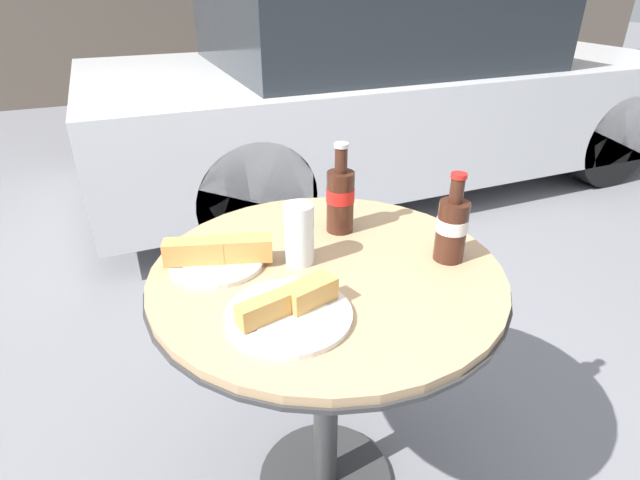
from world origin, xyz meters
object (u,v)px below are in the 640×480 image
Objects in this scene: cola_bottle_right at (340,198)px; bistro_table at (326,318)px; drinking_glass at (299,236)px; cola_bottle_left at (452,227)px; parked_car at (385,90)px; lunch_plate_far at (218,255)px; lunch_plate_near at (290,309)px.

bistro_table is at bearing -123.76° from cola_bottle_right.
bistro_table is 5.64× the size of drinking_glass.
drinking_glass is (-0.32, 0.12, -0.02)m from cola_bottle_left.
drinking_glass is at bearing -124.00° from parked_car.
bistro_table is 3.32× the size of lunch_plate_far.
parked_car is (1.58, 2.40, -0.16)m from lunch_plate_near.
lunch_plate_far is (-0.08, 0.25, 0.01)m from lunch_plate_near.
cola_bottle_right is 1.61× the size of drinking_glass.
cola_bottle_left is 0.91× the size of cola_bottle_right.
cola_bottle_right is 0.93× the size of lunch_plate_near.
cola_bottle_left is 0.85× the size of lunch_plate_near.
parked_car is at bearing 56.00° from drinking_glass.
parked_car reaches higher than lunch_plate_near.
cola_bottle_left reaches higher than bistro_table.
drinking_glass is 0.22m from lunch_plate_near.
bistro_table is 3.26× the size of lunch_plate_near.
lunch_plate_near is at bearing -71.45° from lunch_plate_far.
drinking_glass is at bearing 135.76° from bistro_table.
cola_bottle_right is (0.11, 0.16, 0.24)m from bistro_table.
bistro_table is at bearing -122.59° from parked_car.
cola_bottle_right is at bearing 9.17° from lunch_plate_far.
lunch_plate_near is (-0.42, -0.07, -0.07)m from cola_bottle_left.
parked_car is (1.67, 2.15, -0.17)m from lunch_plate_far.
parked_car is at bearing 57.50° from cola_bottle_right.
parked_car reaches higher than lunch_plate_far.
bistro_table is 2.68m from parked_car.
cola_bottle_left is at bearing 9.16° from lunch_plate_near.
drinking_glass reaches higher than lunch_plate_near.
drinking_glass is 0.04× the size of parked_car.
cola_bottle_left is 0.43m from lunch_plate_near.
bistro_table is 0.30m from lunch_plate_far.
cola_bottle_left reaches higher than lunch_plate_near.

